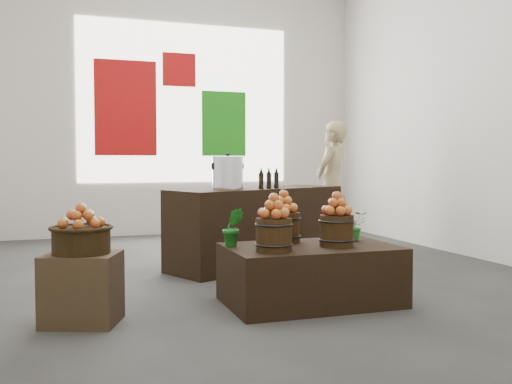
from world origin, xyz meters
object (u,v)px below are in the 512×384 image
object	(u,v)px
counter	(257,227)
stock_pot_left	(228,174)
crate	(82,289)
shopper	(332,184)
display_table	(311,275)
wicker_basket	(81,241)

from	to	relation	value
counter	stock_pot_left	xyz separation A→B (m)	(-0.38, -0.17, 0.57)
crate	shopper	world-z (taller)	shopper
display_table	shopper	xyz separation A→B (m)	(1.51, 2.71, 0.59)
display_table	stock_pot_left	world-z (taller)	stock_pot_left
shopper	wicker_basket	bearing A→B (deg)	0.46
crate	counter	xyz separation A→B (m)	(1.85, 1.73, 0.17)
crate	display_table	bearing A→B (deg)	0.53
counter	shopper	size ratio (longest dim) A/B	1.24
wicker_basket	counter	bearing A→B (deg)	43.10
display_table	stock_pot_left	bearing A→B (deg)	98.71
display_table	stock_pot_left	xyz separation A→B (m)	(-0.23, 1.54, 0.76)
counter	shopper	distance (m)	1.74
crate	counter	world-z (taller)	counter
wicker_basket	counter	world-z (taller)	counter
counter	wicker_basket	bearing A→B (deg)	-161.34
wicker_basket	display_table	distance (m)	1.74
display_table	stock_pot_left	distance (m)	1.73
counter	crate	bearing A→B (deg)	-161.34
crate	stock_pot_left	world-z (taller)	stock_pot_left
display_table	shopper	bearing A→B (deg)	60.94
display_table	shopper	size ratio (longest dim) A/B	0.80
stock_pot_left	shopper	distance (m)	2.10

